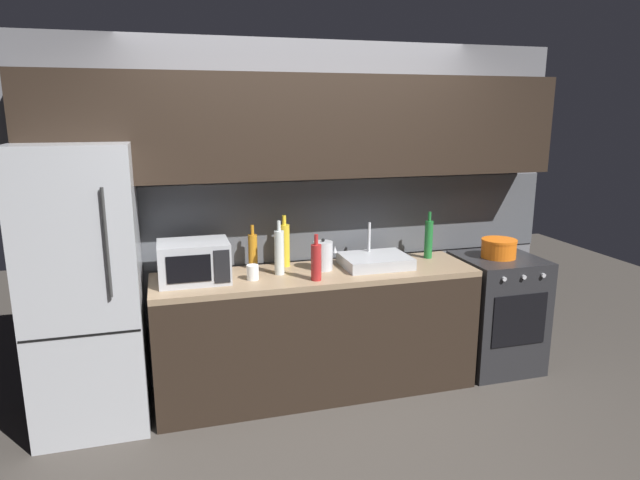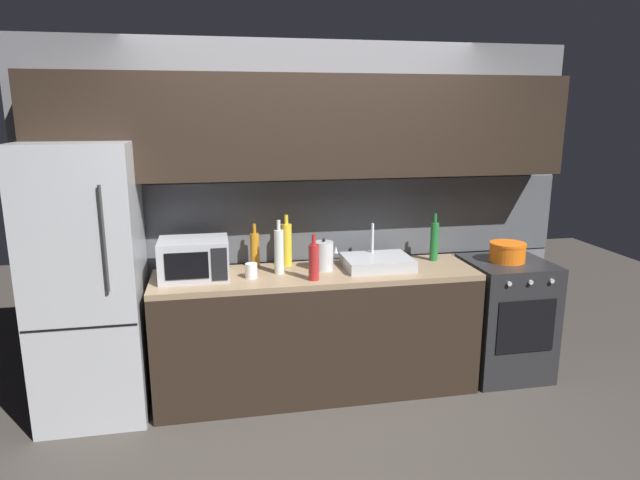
{
  "view_description": "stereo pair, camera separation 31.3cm",
  "coord_description": "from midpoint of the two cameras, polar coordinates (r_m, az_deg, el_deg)",
  "views": [
    {
      "loc": [
        -1.0,
        -2.71,
        2.01
      ],
      "look_at": [
        0.03,
        0.9,
        1.13
      ],
      "focal_mm": 31.11,
      "sensor_mm": 36.0,
      "label": 1
    },
    {
      "loc": [
        -0.7,
        -2.78,
        2.01
      ],
      "look_at": [
        0.03,
        0.9,
        1.13
      ],
      "focal_mm": 31.11,
      "sensor_mm": 36.0,
      "label": 2
    }
  ],
  "objects": [
    {
      "name": "wine_bottle_clear",
      "position": [
        3.83,
        -6.55,
        -1.24
      ],
      "size": [
        0.07,
        0.07,
        0.38
      ],
      "color": "silver",
      "rests_on": "counter_run"
    },
    {
      "name": "mug_white",
      "position": [
        3.76,
        -9.32,
        -3.33
      ],
      "size": [
        0.08,
        0.08,
        0.1
      ],
      "primitive_type": "cylinder",
      "color": "silver",
      "rests_on": "counter_run"
    },
    {
      "name": "microwave",
      "position": [
        3.79,
        -15.17,
        -2.18
      ],
      "size": [
        0.46,
        0.35,
        0.27
      ],
      "color": "#A8AAAF",
      "rests_on": "counter_run"
    },
    {
      "name": "wine_bottle_amber",
      "position": [
        4.01,
        -9.15,
        -1.11
      ],
      "size": [
        0.07,
        0.07,
        0.32
      ],
      "color": "#B27019",
      "rests_on": "counter_run"
    },
    {
      "name": "kettle",
      "position": [
        3.93,
        -1.95,
        -1.64
      ],
      "size": [
        0.17,
        0.14,
        0.23
      ],
      "color": "#B7BABF",
      "rests_on": "counter_run"
    },
    {
      "name": "back_wall",
      "position": [
        4.06,
        -3.73,
        6.65
      ],
      "size": [
        4.01,
        0.44,
        2.5
      ],
      "color": "slate",
      "rests_on": "ground"
    },
    {
      "name": "ground_plane",
      "position": [
        3.5,
        1.17,
        -21.79
      ],
      "size": [
        10.0,
        10.0,
        0.0
      ],
      "primitive_type": "plane",
      "color": "#3D3833"
    },
    {
      "name": "refrigerator",
      "position": [
        3.86,
        -25.21,
        -4.61
      ],
      "size": [
        0.68,
        0.69,
        1.82
      ],
      "color": "#ADAFB5",
      "rests_on": "ground"
    },
    {
      "name": "counter_run",
      "position": [
        4.05,
        -2.59,
        -9.45
      ],
      "size": [
        2.27,
        0.6,
        0.9
      ],
      "color": "black",
      "rests_on": "ground"
    },
    {
      "name": "wine_bottle_red",
      "position": [
        3.69,
        -2.83,
        -2.26
      ],
      "size": [
        0.07,
        0.07,
        0.31
      ],
      "color": "#A82323",
      "rests_on": "counter_run"
    },
    {
      "name": "oven_range",
      "position": [
        4.6,
        15.79,
        -7.17
      ],
      "size": [
        0.6,
        0.62,
        0.9
      ],
      "color": "#232326",
      "rests_on": "ground"
    },
    {
      "name": "sink_basin",
      "position": [
        4.04,
        3.5,
        -2.16
      ],
      "size": [
        0.48,
        0.38,
        0.3
      ],
      "color": "#ADAFB5",
      "rests_on": "counter_run"
    },
    {
      "name": "wine_bottle_green",
      "position": [
        4.29,
        9.07,
        0.11
      ],
      "size": [
        0.06,
        0.06,
        0.36
      ],
      "color": "#1E6B2D",
      "rests_on": "counter_run"
    },
    {
      "name": "cooking_pot",
      "position": [
        4.44,
        16.02,
        -0.85
      ],
      "size": [
        0.27,
        0.27,
        0.14
      ],
      "color": "orange",
      "rests_on": "oven_range"
    },
    {
      "name": "wine_bottle_yellow",
      "position": [
        4.03,
        -5.91,
        -0.51
      ],
      "size": [
        0.08,
        0.08,
        0.38
      ],
      "color": "gold",
      "rests_on": "counter_run"
    }
  ]
}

